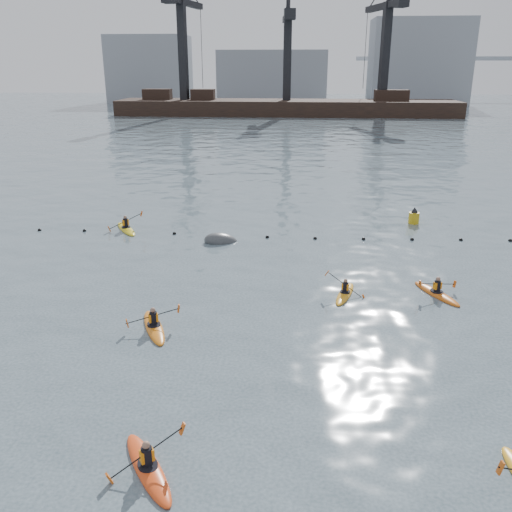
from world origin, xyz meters
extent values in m
plane|color=#394A53|center=(0.00, 0.00, 0.00)|extent=(400.00, 400.00, 0.00)
sphere|color=black|center=(-14.00, 22.66, 0.03)|extent=(0.24, 0.24, 0.24)
sphere|color=black|center=(-11.00, 22.75, 0.03)|extent=(0.24, 0.24, 0.24)
sphere|color=black|center=(-8.00, 22.72, 0.03)|extent=(0.24, 0.24, 0.24)
sphere|color=black|center=(-5.00, 22.58, 0.03)|extent=(0.24, 0.24, 0.24)
sphere|color=black|center=(-2.00, 22.41, 0.03)|extent=(0.24, 0.24, 0.24)
sphere|color=black|center=(1.00, 22.28, 0.03)|extent=(0.24, 0.24, 0.24)
sphere|color=black|center=(4.00, 22.25, 0.03)|extent=(0.24, 0.24, 0.24)
sphere|color=black|center=(7.00, 22.34, 0.03)|extent=(0.24, 0.24, 0.24)
sphere|color=black|center=(10.00, 22.50, 0.03)|extent=(0.24, 0.24, 0.24)
sphere|color=black|center=(13.00, 22.66, 0.03)|extent=(0.24, 0.24, 0.24)
sphere|color=black|center=(16.00, 22.75, 0.03)|extent=(0.24, 0.24, 0.24)
cube|color=black|center=(0.00, 110.00, 0.85)|extent=(72.00, 12.00, 4.50)
cube|color=black|center=(-28.00, 110.00, 4.20)|extent=(6.00, 3.00, 2.20)
cube|color=black|center=(-18.00, 110.00, 4.20)|extent=(5.00, 3.00, 2.20)
cube|color=black|center=(22.00, 110.00, 4.20)|extent=(7.00, 3.00, 2.20)
cube|color=black|center=(-22.00, 110.00, 13.10)|extent=(1.85, 1.85, 20.00)
cube|color=black|center=(-21.53, 112.66, 22.50)|extent=(4.31, 17.93, 1.20)
cube|color=black|center=(0.00, 110.00, 11.60)|extent=(1.73, 1.73, 17.00)
cube|color=black|center=(-0.20, 112.24, 19.50)|extent=(2.50, 15.05, 1.20)
cube|color=black|center=(0.46, 104.77, 19.50)|extent=(2.42, 2.78, 2.00)
cube|color=black|center=(0.00, 110.00, 22.60)|extent=(0.87, 0.87, 5.00)
cube|color=black|center=(20.00, 110.00, 12.60)|extent=(1.96, 1.96, 19.00)
cube|color=black|center=(19.34, 112.46, 21.50)|extent=(5.56, 16.73, 1.20)
cube|color=black|center=(21.54, 104.25, 21.50)|extent=(2.80, 3.08, 2.00)
cube|color=gray|center=(-40.00, 150.00, 9.00)|extent=(22.00, 14.00, 18.00)
cube|color=gray|center=(-5.00, 150.00, 7.00)|extent=(30.00, 14.00, 14.00)
cube|color=gray|center=(35.00, 150.00, 11.00)|extent=(26.00, 14.00, 22.00)
cube|color=gray|center=(55.00, 170.00, 12.00)|extent=(70.00, 2.00, 1.20)
cylinder|color=gray|center=(30.00, 170.00, 10.00)|extent=(1.60, 1.60, 20.00)
ellipsoid|color=#E84515|center=(-1.00, 1.38, 0.04)|extent=(2.31, 3.05, 0.32)
cylinder|color=black|center=(-1.00, 1.38, 0.17)|extent=(0.84, 0.84, 0.06)
cylinder|color=black|center=(-1.00, 1.38, 0.45)|extent=(0.30, 0.30, 0.52)
cube|color=orange|center=(-1.00, 1.38, 0.47)|extent=(0.43, 0.39, 0.34)
sphere|color=#8C6651|center=(-1.00, 1.38, 0.81)|extent=(0.21, 0.21, 0.21)
cylinder|color=black|center=(-1.00, 1.38, 0.55)|extent=(1.74, 1.17, 0.88)
cube|color=#D85914|center=(-1.86, 0.82, 0.16)|extent=(0.23, 0.22, 0.34)
cube|color=#D85914|center=(-0.14, 1.95, 0.95)|extent=(0.23, 0.22, 0.34)
cube|color=#D85914|center=(8.02, 1.18, 0.85)|extent=(0.16, 0.17, 0.37)
ellipsoid|color=orange|center=(-2.95, 9.53, 0.04)|extent=(1.95, 3.31, 0.33)
cylinder|color=black|center=(-2.95, 9.53, 0.18)|extent=(0.82, 0.82, 0.06)
cylinder|color=black|center=(-2.95, 9.53, 0.47)|extent=(0.31, 0.31, 0.54)
cube|color=orange|center=(-2.95, 9.53, 0.49)|extent=(0.43, 0.36, 0.35)
sphere|color=#8C6651|center=(-2.95, 9.53, 0.83)|extent=(0.22, 0.22, 0.22)
cylinder|color=black|center=(-2.95, 9.53, 0.57)|extent=(2.08, 0.95, 0.39)
cube|color=#D85914|center=(-3.92, 9.10, 0.41)|extent=(0.16, 0.18, 0.36)
cube|color=#D85914|center=(-1.98, 9.96, 0.74)|extent=(0.16, 0.18, 0.36)
ellipsoid|color=orange|center=(5.19, 13.63, 0.04)|extent=(1.37, 2.90, 0.29)
cylinder|color=black|center=(5.19, 13.63, 0.15)|extent=(0.67, 0.67, 0.05)
cylinder|color=black|center=(5.19, 13.63, 0.40)|extent=(0.27, 0.27, 0.46)
cube|color=orange|center=(5.19, 13.63, 0.42)|extent=(0.36, 0.28, 0.30)
sphere|color=#8C6651|center=(5.19, 13.63, 0.72)|extent=(0.19, 0.19, 0.19)
cylinder|color=black|center=(5.19, 13.63, 0.49)|extent=(1.62, 0.52, 1.07)
cube|color=#D85914|center=(4.31, 13.90, 0.97)|extent=(0.23, 0.18, 0.28)
cube|color=#D85914|center=(6.06, 13.37, 0.01)|extent=(0.23, 0.18, 0.28)
ellipsoid|color=#CD5C13|center=(9.51, 13.99, 0.04)|extent=(1.96, 3.15, 0.32)
cylinder|color=black|center=(9.51, 13.99, 0.17)|extent=(0.80, 0.80, 0.06)
cylinder|color=black|center=(9.51, 13.99, 0.45)|extent=(0.30, 0.30, 0.52)
cube|color=orange|center=(9.51, 13.99, 0.47)|extent=(0.42, 0.35, 0.34)
sphere|color=#8C6651|center=(9.51, 13.99, 0.80)|extent=(0.21, 0.21, 0.21)
cylinder|color=black|center=(9.51, 13.99, 0.55)|extent=(1.97, 0.98, 0.38)
cube|color=#D85914|center=(10.43, 14.43, 0.39)|extent=(0.15, 0.17, 0.34)
cube|color=#D85914|center=(8.60, 13.55, 0.71)|extent=(0.15, 0.17, 0.34)
ellipsoid|color=yellow|center=(-8.38, 23.28, 0.04)|extent=(2.43, 3.28, 0.34)
cylinder|color=black|center=(-8.38, 23.28, 0.18)|extent=(0.89, 0.89, 0.06)
cylinder|color=black|center=(-8.38, 23.28, 0.48)|extent=(0.32, 0.32, 0.56)
cube|color=orange|center=(-8.38, 23.28, 0.51)|extent=(0.45, 0.41, 0.37)
sphere|color=#8C6651|center=(-8.38, 23.28, 0.86)|extent=(0.23, 0.23, 0.23)
cylinder|color=black|center=(-8.38, 23.28, 0.59)|extent=(1.91, 1.23, 0.84)
cube|color=#D85914|center=(-9.31, 22.69, 0.22)|extent=(0.23, 0.22, 0.36)
cube|color=#D85914|center=(-7.46, 23.87, 0.96)|extent=(0.23, 0.22, 0.36)
ellipsoid|color=#393B3D|center=(-1.79, 21.27, 0.00)|extent=(2.59, 1.93, 1.48)
cylinder|color=gold|center=(10.81, 26.33, 0.31)|extent=(0.71, 0.71, 0.92)
cone|color=black|center=(10.81, 26.33, 0.97)|extent=(0.45, 0.45, 0.36)
camera|label=1|loc=(2.81, -10.15, 10.29)|focal=38.00mm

